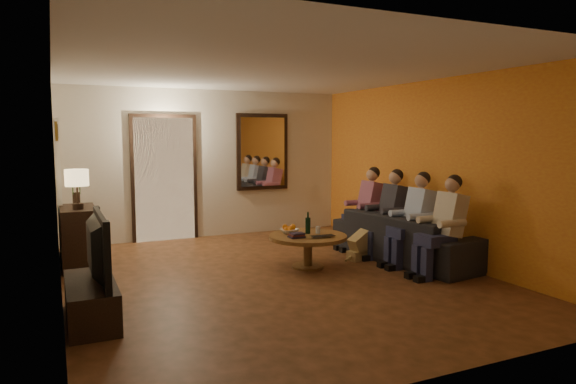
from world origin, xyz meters
name	(u,v)px	position (x,y,z in m)	size (l,w,h in m)	color
floor	(276,277)	(0.00, 0.00, 0.00)	(5.00, 6.00, 0.01)	#432A12
ceiling	(276,69)	(0.00, 0.00, 2.60)	(5.00, 6.00, 0.01)	white
back_wall	(209,164)	(0.00, 3.00, 1.30)	(5.00, 0.02, 2.60)	beige
front_wall	(442,205)	(0.00, -3.00, 1.30)	(5.00, 0.02, 2.60)	beige
left_wall	(57,183)	(-2.50, 0.00, 1.30)	(0.02, 6.00, 2.60)	beige
right_wall	(434,170)	(2.50, 0.00, 1.30)	(0.02, 6.00, 2.60)	beige
orange_accent	(434,170)	(2.49, 0.00, 1.30)	(0.01, 6.00, 2.60)	orange
kitchen_doorway	(164,179)	(-0.80, 2.98, 1.05)	(1.00, 0.06, 2.10)	#FFE0A5
door_trim	(165,180)	(-0.80, 2.97, 1.05)	(1.12, 0.04, 2.22)	black
fridge_glimpse	(179,188)	(-0.55, 2.98, 0.90)	(0.45, 0.03, 1.70)	silver
mirror_frame	(262,152)	(1.00, 2.96, 1.50)	(1.00, 0.05, 1.40)	black
mirror_glass	(263,152)	(1.00, 2.93, 1.50)	(0.86, 0.02, 1.26)	white
white_door	(59,189)	(-2.46, 2.30, 1.02)	(0.06, 0.85, 2.04)	white
framed_art	(56,131)	(-2.47, 1.30, 1.85)	(0.03, 0.28, 0.24)	#B28C33
art_canvas	(57,131)	(-2.46, 1.30, 1.85)	(0.01, 0.22, 0.18)	brown
dresser	(79,237)	(-2.25, 1.62, 0.41)	(0.45, 0.93, 0.83)	black
table_lamp	(77,189)	(-2.25, 1.40, 1.10)	(0.30, 0.30, 0.54)	beige
flower_vase	(76,190)	(-2.25, 1.84, 1.05)	(0.14, 0.14, 0.44)	#AF1215
tv_stand	(91,301)	(-2.25, -0.67, 0.20)	(0.45, 1.17, 0.39)	black
tv	(89,248)	(-2.25, -0.67, 0.72)	(0.15, 1.15, 0.66)	black
sofa	(407,237)	(2.08, 0.05, 0.34)	(0.92, 2.35, 0.69)	black
person_a	(446,230)	(1.98, -0.85, 0.60)	(0.60, 0.40, 1.20)	tan
person_b	(415,223)	(1.98, -0.25, 0.60)	(0.60, 0.40, 1.20)	tan
person_c	(389,217)	(1.98, 0.35, 0.60)	(0.60, 0.40, 1.20)	tan
person_d	(367,211)	(1.98, 0.95, 0.60)	(0.60, 0.40, 1.20)	tan
dog	(363,240)	(1.54, 0.38, 0.28)	(0.56, 0.24, 0.56)	tan
coffee_table	(308,251)	(0.59, 0.27, 0.23)	(1.06, 1.06, 0.45)	brown
bowl	(289,231)	(0.41, 0.49, 0.48)	(0.26, 0.26, 0.06)	white
oranges	(289,226)	(0.41, 0.49, 0.55)	(0.20, 0.20, 0.08)	orange
wine_bottle	(308,222)	(0.64, 0.37, 0.60)	(0.07, 0.07, 0.31)	black
wine_glass	(318,230)	(0.77, 0.32, 0.50)	(0.06, 0.06, 0.10)	silver
book_stack	(297,235)	(0.37, 0.17, 0.48)	(0.20, 0.15, 0.07)	black
laptop	(324,237)	(0.69, -0.01, 0.46)	(0.33, 0.21, 0.03)	black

